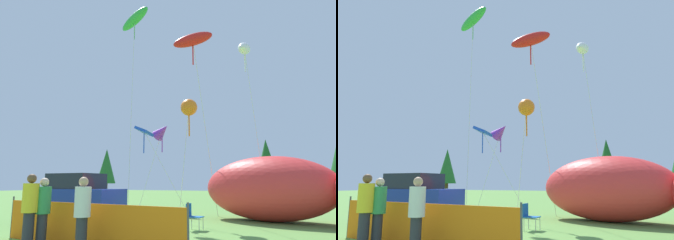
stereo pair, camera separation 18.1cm
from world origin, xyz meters
TOP-DOWN VIEW (x-y plane):
  - ground_plane at (0.00, 0.00)m, footprint 120.00×120.00m
  - parked_car at (-3.34, 0.59)m, footprint 4.01×2.12m
  - folding_chair at (2.30, 0.15)m, footprint 0.53×0.53m
  - inflatable_cat at (5.26, 3.85)m, footprint 8.38×4.30m
  - safety_fence at (0.96, -4.14)m, footprint 6.18×0.70m
  - spectator_in_red_shirt at (-0.08, -4.56)m, footprint 0.39×0.39m
  - spectator_in_white_shirt at (1.46, -4.82)m, footprint 0.39×0.39m
  - spectator_in_green_shirt at (-0.24, -4.85)m, footprint 0.41×0.41m
  - kite_white_ghost at (3.31, 5.52)m, footprint 1.38×2.46m
  - kite_orange_flower at (1.46, 2.03)m, footprint 0.92×0.75m
  - kite_red_lizard at (1.33, 2.99)m, footprint 2.15×3.02m
  - kite_green_fish at (-3.02, 4.52)m, footprint 2.64×1.78m
  - kite_blue_box at (-2.82, 5.56)m, footprint 2.54×2.10m
  - kite_purple_delta at (-2.05, 6.36)m, footprint 2.26×1.12m
  - horizon_tree_west at (-23.37, 29.93)m, footprint 2.85×2.85m
  - horizon_tree_mid at (-0.21, 33.02)m, footprint 3.07×3.07m

SIDE VIEW (x-z plane):
  - ground_plane at x=0.00m, z-range 0.00..0.00m
  - folding_chair at x=2.30m, z-range 0.08..1.00m
  - safety_fence at x=0.96m, z-range -0.05..1.18m
  - spectator_in_red_shirt at x=-0.08m, z-range 0.08..1.86m
  - spectator_in_white_shirt at x=1.46m, z-range 0.08..1.87m
  - parked_car at x=-3.34m, z-range -0.02..2.05m
  - spectator_in_green_shirt at x=-0.24m, z-range 0.09..1.96m
  - inflatable_cat at x=5.26m, z-range -0.11..2.72m
  - horizon_tree_west at x=-23.37m, z-range 0.78..7.58m
  - horizon_tree_mid at x=-0.21m, z-range 0.83..8.15m
  - kite_blue_box at x=-2.82m, z-range 2.10..7.10m
  - kite_purple_delta at x=-2.05m, z-range 2.07..7.42m
  - kite_orange_flower at x=1.46m, z-range 2.27..7.61m
  - kite_red_lizard at x=1.33m, z-range 4.00..13.16m
  - kite_white_ghost at x=3.31m, z-range 4.01..13.47m
  - kite_green_fish at x=-3.02m, z-range 5.40..17.44m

